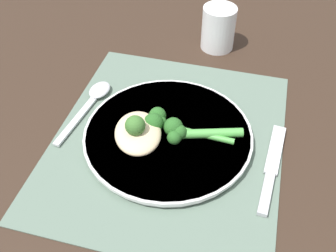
{
  "coord_description": "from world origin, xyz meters",
  "views": [
    {
      "loc": [
        0.42,
        0.11,
        0.46
      ],
      "look_at": [
        0.0,
        0.0,
        0.03
      ],
      "focal_mm": 42.0,
      "sensor_mm": 36.0,
      "label": 1
    }
  ],
  "objects_px": {
    "spoon": "(94,97)",
    "plate": "(168,135)",
    "broccoli_stalk_right": "(162,122)",
    "knife": "(271,168)",
    "chicken_fillet": "(138,133)",
    "broccoli_stalk_rear": "(186,131)",
    "water_glass": "(218,28)"
  },
  "relations": [
    {
      "from": "spoon",
      "to": "plate",
      "type": "bearing_deg",
      "value": -14.57
    },
    {
      "from": "broccoli_stalk_right",
      "to": "knife",
      "type": "relative_size",
      "value": 0.81
    },
    {
      "from": "spoon",
      "to": "knife",
      "type": "bearing_deg",
      "value": -7.12
    },
    {
      "from": "chicken_fillet",
      "to": "broccoli_stalk_rear",
      "type": "distance_m",
      "value": 0.07
    },
    {
      "from": "chicken_fillet",
      "to": "broccoli_stalk_rear",
      "type": "relative_size",
      "value": 0.92
    },
    {
      "from": "broccoli_stalk_right",
      "to": "broccoli_stalk_rear",
      "type": "distance_m",
      "value": 0.04
    },
    {
      "from": "knife",
      "to": "water_glass",
      "type": "xyz_separation_m",
      "value": [
        -0.31,
        -0.13,
        0.04
      ]
    },
    {
      "from": "chicken_fillet",
      "to": "spoon",
      "type": "xyz_separation_m",
      "value": [
        -0.08,
        -0.11,
        -0.02
      ]
    },
    {
      "from": "chicken_fillet",
      "to": "spoon",
      "type": "bearing_deg",
      "value": -127.73
    },
    {
      "from": "plate",
      "to": "broccoli_stalk_right",
      "type": "height_order",
      "value": "broccoli_stalk_right"
    },
    {
      "from": "knife",
      "to": "broccoli_stalk_rear",
      "type": "bearing_deg",
      "value": 176.18
    },
    {
      "from": "broccoli_stalk_rear",
      "to": "knife",
      "type": "relative_size",
      "value": 0.7
    },
    {
      "from": "spoon",
      "to": "chicken_fillet",
      "type": "bearing_deg",
      "value": -30.4
    },
    {
      "from": "chicken_fillet",
      "to": "water_glass",
      "type": "xyz_separation_m",
      "value": [
        -0.31,
        0.07,
        0.01
      ]
    },
    {
      "from": "knife",
      "to": "water_glass",
      "type": "bearing_deg",
      "value": 118.21
    },
    {
      "from": "plate",
      "to": "knife",
      "type": "xyz_separation_m",
      "value": [
        0.02,
        0.16,
        -0.01
      ]
    },
    {
      "from": "chicken_fillet",
      "to": "water_glass",
      "type": "height_order",
      "value": "water_glass"
    },
    {
      "from": "broccoli_stalk_right",
      "to": "broccoli_stalk_rear",
      "type": "relative_size",
      "value": 1.17
    },
    {
      "from": "plate",
      "to": "broccoli_stalk_right",
      "type": "distance_m",
      "value": 0.02
    },
    {
      "from": "plate",
      "to": "broccoli_stalk_right",
      "type": "xyz_separation_m",
      "value": [
        -0.01,
        -0.01,
        0.02
      ]
    },
    {
      "from": "broccoli_stalk_rear",
      "to": "water_glass",
      "type": "relative_size",
      "value": 1.4
    },
    {
      "from": "plate",
      "to": "broccoli_stalk_right",
      "type": "relative_size",
      "value": 1.86
    },
    {
      "from": "spoon",
      "to": "water_glass",
      "type": "distance_m",
      "value": 0.29
    },
    {
      "from": "broccoli_stalk_right",
      "to": "spoon",
      "type": "xyz_separation_m",
      "value": [
        -0.05,
        -0.14,
        -0.02
      ]
    },
    {
      "from": "chicken_fillet",
      "to": "broccoli_stalk_right",
      "type": "xyz_separation_m",
      "value": [
        -0.03,
        0.03,
        -0.0
      ]
    },
    {
      "from": "water_glass",
      "to": "knife",
      "type": "bearing_deg",
      "value": 23.71
    },
    {
      "from": "chicken_fillet",
      "to": "broccoli_stalk_right",
      "type": "relative_size",
      "value": 0.78
    },
    {
      "from": "plate",
      "to": "chicken_fillet",
      "type": "xyz_separation_m",
      "value": [
        0.02,
        -0.04,
        0.02
      ]
    },
    {
      "from": "chicken_fillet",
      "to": "broccoli_stalk_right",
      "type": "distance_m",
      "value": 0.04
    },
    {
      "from": "water_glass",
      "to": "broccoli_stalk_right",
      "type": "bearing_deg",
      "value": -8.65
    },
    {
      "from": "knife",
      "to": "plate",
      "type": "bearing_deg",
      "value": 177.33
    },
    {
      "from": "chicken_fillet",
      "to": "knife",
      "type": "bearing_deg",
      "value": 90.94
    }
  ]
}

